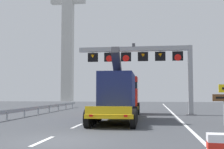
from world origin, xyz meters
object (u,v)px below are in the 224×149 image
Objects in this scene: overhead_lane_gantry at (148,59)px; bridge_pylon_distant at (68,18)px; tourist_info_sign_brown at (224,102)px; heavy_haul_truck_yellow at (121,94)px.

bridge_pylon_distant reaches higher than overhead_lane_gantry.
overhead_lane_gantry is 5.62× the size of tourist_info_sign_brown.
tourist_info_sign_brown is at bearing -34.47° from heavy_haul_truck_yellow.
bridge_pylon_distant reaches higher than tourist_info_sign_brown.
overhead_lane_gantry is 10.58m from tourist_info_sign_brown.
tourist_info_sign_brown is 0.05× the size of bridge_pylon_distant.
heavy_haul_truck_yellow is 0.34× the size of bridge_pylon_distant.
tourist_info_sign_brown is at bearing -63.36° from bridge_pylon_distant.
overhead_lane_gantry is 50.48m from bridge_pylon_distant.
heavy_haul_truck_yellow is 53.88m from bridge_pylon_distant.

